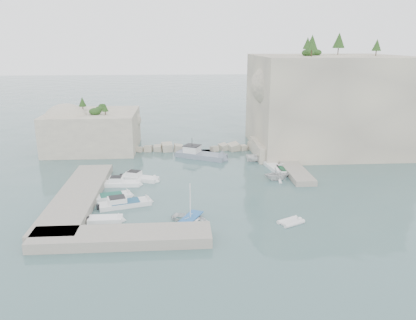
{
  "coord_description": "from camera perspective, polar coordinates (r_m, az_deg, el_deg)",
  "views": [
    {
      "loc": [
        -3.94,
        -49.83,
        19.46
      ],
      "look_at": [
        0.0,
        6.0,
        3.0
      ],
      "focal_mm": 35.0,
      "sensor_mm": 36.0,
      "label": 1
    }
  ],
  "objects": [
    {
      "name": "outcrop_west",
      "position": [
        78.18,
        -15.84,
        3.98
      ],
      "size": [
        16.0,
        14.0,
        7.0
      ],
      "primitive_type": "cube",
      "color": "beige",
      "rests_on": "ground"
    },
    {
      "name": "tender_east_a",
      "position": [
        60.02,
        9.61,
        -2.77
      ],
      "size": [
        3.78,
        3.27,
        1.98
      ],
      "primitive_type": "imported",
      "rotation": [
        0.0,
        0.0,
        1.58
      ],
      "color": "silver",
      "rests_on": "ground"
    },
    {
      "name": "tender_east_d",
      "position": [
        68.82,
        6.97,
        -0.16
      ],
      "size": [
        4.33,
        2.16,
        1.6
      ],
      "primitive_type": "imported",
      "rotation": [
        0.0,
        0.0,
        1.72
      ],
      "color": "silver",
      "rests_on": "ground"
    },
    {
      "name": "work_boat",
      "position": [
        70.26,
        -0.95,
        0.31
      ],
      "size": [
        9.93,
        7.15,
        2.2
      ],
      "primitive_type": null,
      "rotation": [
        0.0,
        0.0,
        -0.49
      ],
      "color": "slate",
      "rests_on": "ground"
    },
    {
      "name": "vegetation",
      "position": [
        77.37,
        12.74,
        14.87
      ],
      "size": [
        53.48,
        13.88,
        13.4
      ],
      "color": "#1E4219",
      "rests_on": "ground"
    },
    {
      "name": "rowboat",
      "position": [
        46.04,
        -2.48,
        -8.63
      ],
      "size": [
        5.34,
        4.8,
        0.91
      ],
      "primitive_type": "imported",
      "rotation": [
        0.0,
        0.0,
        1.09
      ],
      "color": "white",
      "rests_on": "ground"
    },
    {
      "name": "cliff_east",
      "position": [
        78.42,
        16.25,
        7.71
      ],
      "size": [
        26.0,
        22.0,
        17.0
      ],
      "primitive_type": "cube",
      "color": "beige",
      "rests_on": "ground"
    },
    {
      "name": "ground",
      "position": [
        53.64,
        0.45,
        -4.88
      ],
      "size": [
        400.0,
        400.0,
        0.0
      ],
      "primitive_type": "plane",
      "color": "#416262",
      "rests_on": "ground"
    },
    {
      "name": "inflatable_dinghy",
      "position": [
        46.48,
        11.56,
        -8.72
      ],
      "size": [
        3.35,
        2.69,
        0.44
      ],
      "primitive_type": null,
      "rotation": [
        0.0,
        0.0,
        0.48
      ],
      "color": "silver",
      "rests_on": "ground"
    },
    {
      "name": "cliff_terrace",
      "position": [
        72.24,
        9.66,
        1.55
      ],
      "size": [
        8.0,
        10.0,
        2.5
      ],
      "primitive_type": "cube",
      "color": "beige",
      "rests_on": "ground"
    },
    {
      "name": "rowboat_mast",
      "position": [
        45.02,
        -2.52,
        -5.68
      ],
      "size": [
        0.1,
        0.1,
        4.2
      ],
      "primitive_type": "cylinder",
      "color": "white",
      "rests_on": "rowboat"
    },
    {
      "name": "breakwater",
      "position": [
        74.3,
        -1.64,
        1.76
      ],
      "size": [
        28.0,
        3.0,
        1.4
      ],
      "primitive_type": "cube",
      "color": "beige",
      "rests_on": "ground"
    },
    {
      "name": "motorboat_d",
      "position": [
        51.13,
        -11.56,
        -6.33
      ],
      "size": [
        7.17,
        3.89,
        1.4
      ],
      "primitive_type": null,
      "rotation": [
        0.0,
        0.0,
        0.28
      ],
      "color": "silver",
      "rests_on": "ground"
    },
    {
      "name": "motorboat_c",
      "position": [
        53.76,
        -13.41,
        -5.31
      ],
      "size": [
        5.79,
        3.36,
        0.7
      ],
      "primitive_type": null,
      "rotation": [
        0.0,
        0.0,
        0.27
      ],
      "color": "white",
      "rests_on": "ground"
    },
    {
      "name": "quay_south",
      "position": [
        42.28,
        -12.04,
        -10.57
      ],
      "size": [
        18.0,
        4.0,
        1.1
      ],
      "primitive_type": "cube",
      "color": "#9E9689",
      "rests_on": "ground"
    },
    {
      "name": "tender_east_c",
      "position": [
        65.05,
        9.37,
        -1.25
      ],
      "size": [
        2.82,
        5.9,
        0.7
      ],
      "primitive_type": null,
      "rotation": [
        0.0,
        0.0,
        1.75
      ],
      "color": "white",
      "rests_on": "ground"
    },
    {
      "name": "motorboat_b",
      "position": [
        58.23,
        -12.01,
        -3.51
      ],
      "size": [
        5.64,
        2.02,
        1.4
      ],
      "primitive_type": null,
      "rotation": [
        0.0,
        0.0,
        -0.04
      ],
      "color": "white",
      "rests_on": "ground"
    },
    {
      "name": "quay_west",
      "position": [
        53.97,
        -17.83,
        -4.95
      ],
      "size": [
        5.0,
        24.0,
        1.1
      ],
      "primitive_type": "cube",
      "color": "#9E9689",
      "rests_on": "ground"
    },
    {
      "name": "motorboat_e",
      "position": [
        47.37,
        -14.22,
        -8.41
      ],
      "size": [
        4.13,
        1.71,
        0.7
      ],
      "primitive_type": null,
      "rotation": [
        0.0,
        0.0,
        0.0
      ],
      "color": "white",
      "rests_on": "ground"
    },
    {
      "name": "ledge_east",
      "position": [
        65.17,
        11.67,
        -0.97
      ],
      "size": [
        3.0,
        16.0,
        0.8
      ],
      "primitive_type": "cube",
      "color": "#9E9689",
      "rests_on": "ground"
    },
    {
      "name": "tender_east_b",
      "position": [
        63.63,
        10.66,
        -1.71
      ],
      "size": [
        1.66,
        4.8,
        0.7
      ],
      "primitive_type": null,
      "rotation": [
        0.0,
        0.0,
        1.57
      ],
      "color": "white",
      "rests_on": "ground"
    },
    {
      "name": "motorboat_a",
      "position": [
        59.94,
        -9.63,
        -2.8
      ],
      "size": [
        6.41,
        4.01,
        1.4
      ],
      "primitive_type": null,
      "rotation": [
        0.0,
        0.0,
        -0.38
      ],
      "color": "white",
      "rests_on": "ground"
    }
  ]
}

